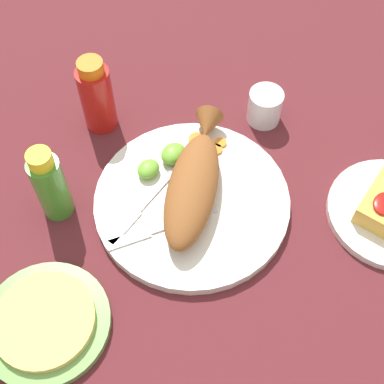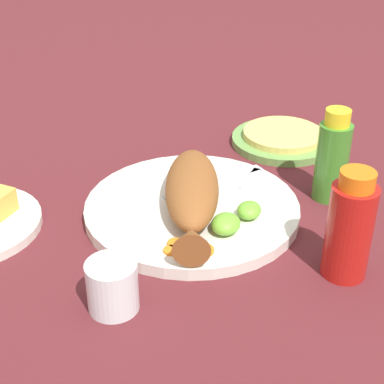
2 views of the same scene
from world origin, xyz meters
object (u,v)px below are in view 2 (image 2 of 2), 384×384
(fork_near, at_px, (220,180))
(hot_sauce_bottle_green, at_px, (332,158))
(salt_cup, at_px, (110,288))
(main_plate, at_px, (192,209))
(fried_fish, at_px, (192,193))
(fork_far, at_px, (242,191))
(tortilla_plate, at_px, (282,141))
(hot_sauce_bottle_red, at_px, (350,228))

(fork_near, bearing_deg, hot_sauce_bottle_green, -38.98)
(hot_sauce_bottle_green, relative_size, salt_cup, 2.32)
(main_plate, distance_m, fried_fish, 0.04)
(fried_fish, distance_m, fork_far, 0.10)
(tortilla_plate, bearing_deg, main_plate, 169.31)
(fried_fish, distance_m, hot_sauce_bottle_red, 0.24)
(fried_fish, distance_m, tortilla_plate, 0.31)
(hot_sauce_bottle_red, relative_size, hot_sauce_bottle_green, 1.01)
(main_plate, bearing_deg, fried_fish, -156.14)
(fried_fish, relative_size, tortilla_plate, 1.46)
(fork_near, xyz_separation_m, fork_far, (-0.02, -0.04, 0.00))
(main_plate, xyz_separation_m, hot_sauce_bottle_red, (-0.05, -0.24, 0.06))
(fork_near, relative_size, tortilla_plate, 0.85)
(fried_fish, distance_m, hot_sauce_bottle_green, 0.23)
(main_plate, height_order, fork_far, fork_far)
(fried_fish, bearing_deg, fork_near, -27.98)
(hot_sauce_bottle_red, bearing_deg, hot_sauce_bottle_green, 18.72)
(fried_fish, relative_size, fork_near, 1.70)
(fork_near, relative_size, salt_cup, 2.52)
(hot_sauce_bottle_red, bearing_deg, fork_far, 58.19)
(fried_fish, relative_size, fork_far, 1.48)
(fork_near, distance_m, hot_sauce_bottle_red, 0.27)
(salt_cup, bearing_deg, fork_far, -11.77)
(hot_sauce_bottle_green, distance_m, tortilla_plate, 0.21)
(tortilla_plate, bearing_deg, fork_near, 168.64)
(fork_far, distance_m, salt_cup, 0.30)
(fork_far, bearing_deg, main_plate, 137.77)
(fork_near, distance_m, fork_far, 0.05)
(fork_far, bearing_deg, hot_sauce_bottle_green, -58.25)
(fork_far, relative_size, hot_sauce_bottle_green, 1.25)
(hot_sauce_bottle_green, height_order, tortilla_plate, hot_sauce_bottle_green)
(hot_sauce_bottle_green, height_order, salt_cup, hot_sauce_bottle_green)
(fried_fish, distance_m, salt_cup, 0.22)
(main_plate, distance_m, fork_near, 0.08)
(main_plate, height_order, tortilla_plate, main_plate)
(fried_fish, height_order, tortilla_plate, fried_fish)
(fork_far, distance_m, tortilla_plate, 0.23)
(fried_fish, bearing_deg, main_plate, 0.00)
(hot_sauce_bottle_green, xyz_separation_m, salt_cup, (-0.36, 0.18, -0.04))
(fried_fish, xyz_separation_m, fork_far, (0.08, -0.05, -0.03))
(hot_sauce_bottle_green, bearing_deg, main_plate, 127.03)
(fork_near, distance_m, salt_cup, 0.31)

